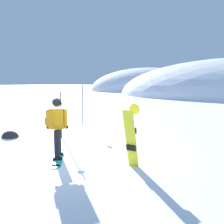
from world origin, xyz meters
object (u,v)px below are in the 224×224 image
Objects in this scene: spare_snowboard at (131,136)px; rock_dark at (10,137)px; snowboarder_main at (56,126)px; piste_marker_far at (61,111)px; piste_marker_near at (83,102)px.

rock_dark is at bearing 175.54° from spare_snowboard.
piste_marker_far reaches higher than snowboarder_main.
piste_marker_far is at bearing 159.31° from spare_snowboard.
piste_marker_far is (-1.67, 1.89, 0.13)m from snowboarder_main.
piste_marker_near is (-2.76, 4.49, 0.25)m from snowboarder_main.
snowboarder_main is 2.42× the size of rock_dark.
snowboarder_main is 5.27m from piste_marker_near.
piste_marker_near is at bearing 79.02° from rock_dark.
snowboarder_main is at bearing -168.55° from spare_snowboard.
piste_marker_near reaches higher than piste_marker_far.
snowboarder_main is 0.93× the size of piste_marker_far.
rock_dark is (-3.46, 0.88, -0.92)m from snowboarder_main.
rock_dark is at bearing -150.48° from piste_marker_far.
piste_marker_near is (-4.92, 4.05, 0.35)m from spare_snowboard.
piste_marker_far is 2.30m from rock_dark.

